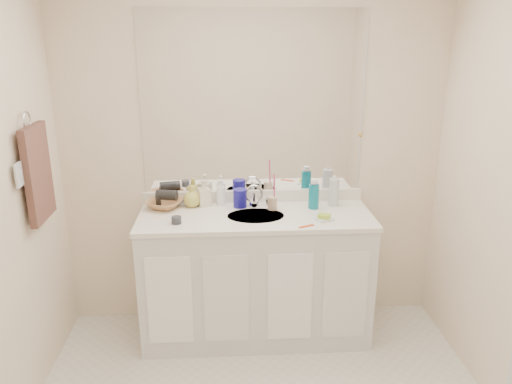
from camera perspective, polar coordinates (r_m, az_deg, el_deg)
The scene contains 24 objects.
wall_back at distance 3.41m, azimuth -0.33°, elevation 4.08°, with size 2.60×0.02×2.40m, color #FCE5C5.
vanity_cabinet at distance 3.43m, azimuth -0.05°, elevation -9.70°, with size 1.50×0.55×0.85m, color silver.
countertop at distance 3.25m, azimuth -0.05°, elevation -2.83°, with size 1.52×0.57×0.03m, color white.
backsplash at distance 3.48m, azimuth -0.30°, elevation -0.46°, with size 1.52×0.03×0.08m, color white.
sink_basin at distance 3.23m, azimuth -0.03°, elevation -2.90°, with size 0.37×0.37×0.02m, color #BCBAA4.
faucet at distance 3.38m, azimuth -0.21°, elevation -0.75°, with size 0.02×0.02×0.11m, color silver.
mirror at distance 3.34m, azimuth -0.33°, elevation 10.06°, with size 1.48×0.01×1.20m, color white.
blue_mug at distance 3.37m, azimuth -1.84°, elevation -0.71°, with size 0.09×0.09×0.12m, color navy.
tan_cup at distance 3.33m, azimuth 1.90°, elevation -1.28°, with size 0.06×0.06×0.09m, color #D0B393.
toothbrush at distance 3.29m, azimuth 2.10°, elevation 0.47°, with size 0.01×0.01×0.20m, color #E23B76.
mouthwash_bottle at distance 3.36m, azimuth 6.61°, elevation -0.50°, with size 0.07×0.07×0.17m, color #0B7389.
clear_pump_bottle at distance 3.43m, azimuth 8.89°, elevation -0.01°, with size 0.07×0.07×0.19m, color silver.
soap_dish at distance 3.18m, azimuth 7.78°, elevation -3.06°, with size 0.11×0.08×0.01m, color white.
green_soap at distance 3.18m, azimuth 7.79°, elevation -2.76°, with size 0.08×0.05×0.03m, color #A7CA31.
orange_comb at distance 3.07m, azimuth 5.79°, elevation -3.90°, with size 0.10×0.02×0.00m, color #D94616.
dark_jar at distance 3.13m, azimuth -9.09°, elevation -3.19°, with size 0.06×0.06×0.04m, color #313238.
soap_bottle_white at distance 3.42m, azimuth -4.04°, elevation -0.00°, with size 0.07×0.07×0.17m, color white.
soap_bottle_cream at distance 3.40m, azimuth -5.97°, elevation -0.09°, with size 0.08×0.08×0.18m, color #F6E8C9.
soap_bottle_yellow at distance 3.40m, azimuth -7.34°, elevation -0.47°, with size 0.11×0.11×0.15m, color #D0C550.
wicker_basket at distance 3.41m, azimuth -10.42°, elevation -1.33°, with size 0.23×0.23×0.06m, color #B27747.
hair_dryer at distance 3.39m, azimuth -10.14°, elevation -0.35°, with size 0.07×0.07×0.14m, color black.
towel_ring at distance 3.03m, azimuth -24.72°, elevation 7.40°, with size 0.11×0.11×0.01m, color silver.
hand_towel at distance 3.08m, azimuth -23.65°, elevation 1.96°, with size 0.04×0.32×0.55m, color #412822.
switch_plate at distance 2.90m, azimuth -25.48°, elevation 1.79°, with size 0.01×0.09×0.13m, color silver.
Camera 1 is at (-0.18, -2.01, 2.02)m, focal length 35.00 mm.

